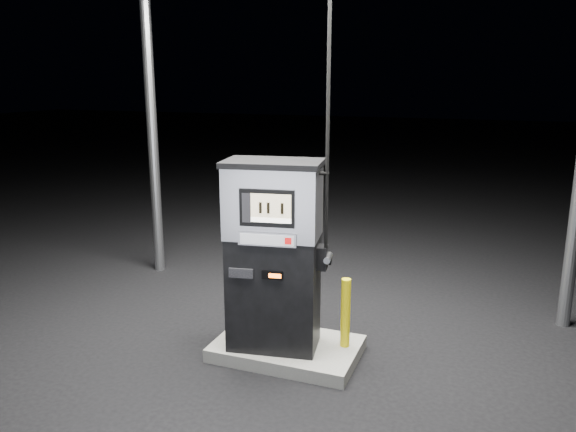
% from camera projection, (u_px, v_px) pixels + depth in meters
% --- Properties ---
extents(ground, '(80.00, 80.00, 0.00)m').
position_uv_depth(ground, '(287.00, 355.00, 6.37)').
color(ground, black).
rests_on(ground, ground).
extents(pump_island, '(1.60, 1.00, 0.15)m').
position_uv_depth(pump_island, '(287.00, 349.00, 6.35)').
color(pump_island, '#60605C').
rests_on(pump_island, ground).
extents(fuel_dispenser, '(1.19, 0.77, 4.31)m').
position_uv_depth(fuel_dispenser, '(274.00, 254.00, 6.02)').
color(fuel_dispenser, black).
rests_on(fuel_dispenser, pump_island).
extents(bollard_left, '(0.15, 0.15, 0.93)m').
position_uv_depth(bollard_left, '(234.00, 290.00, 6.63)').
color(bollard_left, yellow).
rests_on(bollard_left, pump_island).
extents(bollard_right, '(0.13, 0.13, 0.79)m').
position_uv_depth(bollard_right, '(345.00, 313.00, 6.16)').
color(bollard_right, yellow).
rests_on(bollard_right, pump_island).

